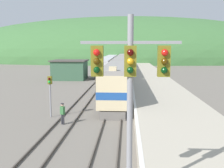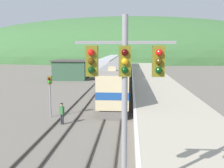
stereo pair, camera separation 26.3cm
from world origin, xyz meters
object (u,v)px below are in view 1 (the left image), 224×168
at_px(express_train_lead_car, 117,80).
at_px(carriage_third, 123,61).
at_px(signal_mast_main, 130,85).
at_px(signal_post_siding, 50,87).
at_px(carriage_second, 121,67).
at_px(siding_train, 109,63).
at_px(track_worker, 63,112).

bearing_deg(express_train_lead_car, carriage_third, 90.00).
bearing_deg(signal_mast_main, express_train_lead_car, 93.42).
xyz_separation_m(express_train_lead_car, signal_post_siding, (-5.65, -8.61, 0.37)).
bearing_deg(carriage_third, carriage_second, -90.00).
distance_m(carriage_second, carriage_third, 22.23).
relative_size(signal_mast_main, signal_post_siding, 1.93).
height_order(carriage_third, signal_post_siding, carriage_third).
height_order(siding_train, signal_post_siding, siding_train).
relative_size(carriage_third, signal_mast_main, 2.92).
relative_size(siding_train, track_worker, 26.47).
height_order(siding_train, track_worker, siding_train).
distance_m(siding_train, signal_post_siding, 49.77).
distance_m(express_train_lead_car, carriage_second, 21.50).
bearing_deg(signal_mast_main, signal_post_siding, 116.54).
xyz_separation_m(signal_post_siding, track_worker, (1.64, -2.19, -1.71)).
bearing_deg(carriage_third, siding_train, -146.06).
distance_m(carriage_third, siding_train, 4.69).
height_order(carriage_second, siding_train, carriage_second).
height_order(signal_mast_main, signal_post_siding, signal_mast_main).
relative_size(signal_mast_main, track_worker, 4.15).
height_order(express_train_lead_car, carriage_second, express_train_lead_car).
bearing_deg(signal_mast_main, carriage_third, 91.17).
bearing_deg(signal_post_siding, carriage_third, 83.84).
xyz_separation_m(carriage_second, track_worker, (-4.01, -32.30, -1.32)).
bearing_deg(track_worker, siding_train, 89.86).
height_order(express_train_lead_car, siding_train, express_train_lead_car).
bearing_deg(carriage_second, signal_post_siding, -100.62).
height_order(carriage_third, siding_train, carriage_third).
bearing_deg(express_train_lead_car, siding_train, 95.39).
bearing_deg(express_train_lead_car, signal_post_siding, -123.26).
distance_m(signal_post_siding, track_worker, 3.22).
relative_size(carriage_second, signal_post_siding, 5.65).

